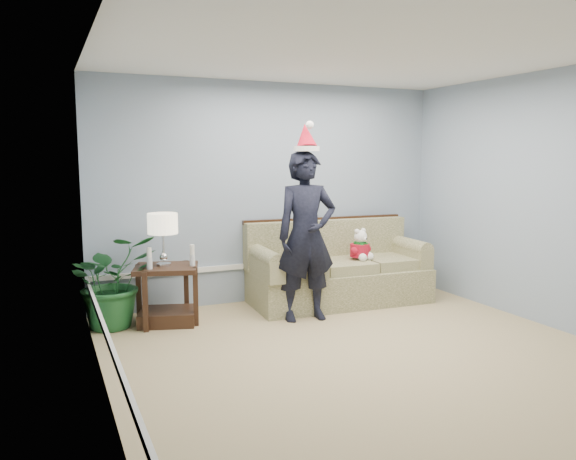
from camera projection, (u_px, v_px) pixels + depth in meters
The scene contains 10 objects.
room_shell at pixel (384, 211), 4.72m from camera, with size 4.54×5.04×2.74m.
wainscot_trim at pixel (212, 297), 5.44m from camera, with size 4.49×4.99×0.06m.
sofa at pixel (337, 273), 6.98m from camera, with size 2.22×1.04×1.02m.
side_table at pixel (167, 301), 6.07m from camera, with size 0.79×0.71×0.63m.
table_lamp at pixel (163, 226), 5.96m from camera, with size 0.32×0.32×0.57m.
candle_pair at pixel (171, 258), 5.93m from camera, with size 0.51×0.06×0.23m.
houseplant at pixel (112, 281), 5.91m from camera, with size 0.89×0.77×0.99m, color #1B5526.
man at pixel (306, 236), 6.14m from camera, with size 0.68×0.45×1.86m, color black.
santa_hat at pixel (306, 138), 6.01m from camera, with size 0.31×0.34×0.33m.
teddy_bear at pixel (360, 248), 6.90m from camera, with size 0.30×0.31×0.39m.
Camera 1 is at (-2.63, -3.98, 1.81)m, focal length 35.00 mm.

